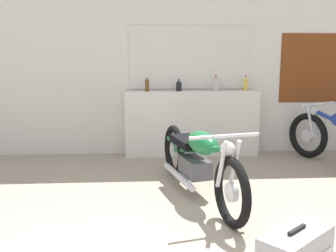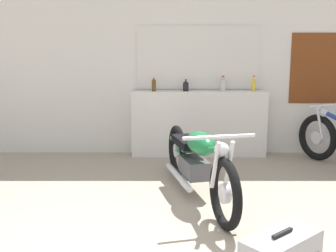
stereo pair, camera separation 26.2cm
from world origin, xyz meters
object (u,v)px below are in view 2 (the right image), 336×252
at_px(bottle_leftmost, 154,85).
at_px(bottle_left_center, 186,86).
at_px(motorcycle_green, 196,159).
at_px(bottle_center, 223,84).
at_px(bottle_right_center, 254,84).

relative_size(bottle_leftmost, bottle_left_center, 1.28).
xyz_separation_m(bottle_leftmost, motorcycle_green, (0.48, -1.64, -0.63)).
xyz_separation_m(bottle_center, bottle_right_center, (0.43, 0.00, 0.00)).
bearing_deg(bottle_center, bottle_right_center, 0.28).
height_order(bottle_leftmost, motorcycle_green, bottle_leftmost).
distance_m(bottle_leftmost, motorcycle_green, 1.82).
distance_m(bottle_left_center, motorcycle_green, 1.77).
height_order(bottle_leftmost, bottle_center, bottle_center).
height_order(bottle_center, bottle_right_center, bottle_right_center).
bearing_deg(bottle_left_center, motorcycle_green, -88.77).
bearing_deg(bottle_center, motorcycle_green, -106.28).
distance_m(bottle_left_center, bottle_center, 0.52).
relative_size(bottle_leftmost, motorcycle_green, 0.10).
bearing_deg(bottle_leftmost, bottle_left_center, 3.61).
relative_size(bottle_center, motorcycle_green, 0.10).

